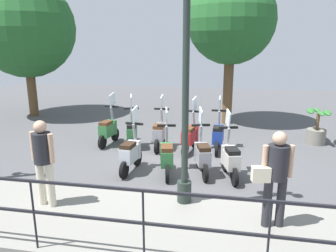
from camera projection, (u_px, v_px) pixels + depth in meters
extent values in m
plane|color=#4C4C4F|center=(185.00, 162.00, 8.50)|extent=(28.00, 28.00, 0.00)
cube|color=gray|center=(160.00, 226.00, 5.44)|extent=(2.20, 20.00, 0.15)
cube|color=slate|center=(171.00, 197.00, 6.44)|extent=(0.10, 20.00, 0.15)
cube|color=black|center=(143.00, 190.00, 4.21)|extent=(0.04, 16.00, 0.04)
cube|color=black|center=(143.00, 223.00, 4.33)|extent=(0.04, 16.00, 0.04)
cylinder|color=black|center=(269.00, 240.00, 4.05)|extent=(0.03, 0.03, 1.05)
cylinder|color=black|center=(144.00, 227.00, 4.34)|extent=(0.03, 0.03, 1.05)
cylinder|color=black|center=(34.00, 215.00, 4.63)|extent=(0.03, 0.03, 1.05)
cylinder|color=#232D28|center=(184.00, 191.00, 6.08)|extent=(0.26, 0.26, 0.40)
cylinder|color=#232D28|center=(186.00, 91.00, 5.60)|extent=(0.12, 0.12, 4.16)
cylinder|color=#28282D|center=(281.00, 202.00, 5.23)|extent=(0.14, 0.14, 0.82)
cylinder|color=#28282D|center=(267.00, 202.00, 5.23)|extent=(0.14, 0.14, 0.82)
cylinder|color=#232328|center=(278.00, 162.00, 5.06)|extent=(0.38, 0.38, 0.55)
sphere|color=tan|center=(280.00, 138.00, 4.96)|extent=(0.22, 0.22, 0.22)
cylinder|color=tan|center=(291.00, 161.00, 5.05)|extent=(0.09, 0.09, 0.52)
cylinder|color=tan|center=(265.00, 161.00, 5.05)|extent=(0.09, 0.09, 0.52)
cube|color=beige|center=(261.00, 174.00, 5.05)|extent=(0.19, 0.30, 0.24)
cylinder|color=beige|center=(41.00, 183.00, 5.94)|extent=(0.14, 0.14, 0.82)
cylinder|color=beige|center=(51.00, 185.00, 5.86)|extent=(0.14, 0.14, 0.82)
cylinder|color=#232328|center=(42.00, 148.00, 5.73)|extent=(0.37, 0.37, 0.55)
sphere|color=tan|center=(40.00, 127.00, 5.63)|extent=(0.22, 0.22, 0.22)
cylinder|color=tan|center=(33.00, 146.00, 5.80)|extent=(0.09, 0.09, 0.52)
cylinder|color=tan|center=(51.00, 148.00, 5.65)|extent=(0.09, 0.09, 0.52)
cylinder|color=brown|center=(32.00, 91.00, 13.50)|extent=(0.36, 0.36, 2.08)
sphere|color=#235B28|center=(25.00, 28.00, 12.87)|extent=(3.88, 3.88, 3.88)
cylinder|color=brown|center=(228.00, 89.00, 12.22)|extent=(0.36, 0.36, 2.60)
sphere|color=#235B28|center=(231.00, 19.00, 11.59)|extent=(3.18, 3.18, 3.18)
cylinder|color=slate|center=(316.00, 137.00, 9.99)|extent=(0.56, 0.56, 0.45)
cylinder|color=brown|center=(318.00, 121.00, 9.87)|extent=(0.10, 0.10, 0.50)
ellipsoid|color=#2D6B2D|center=(317.00, 110.00, 10.03)|extent=(0.56, 0.16, 0.10)
ellipsoid|color=#2D6B2D|center=(321.00, 113.00, 9.55)|extent=(0.56, 0.16, 0.10)
ellipsoid|color=#2D6B2D|center=(310.00, 111.00, 9.84)|extent=(0.56, 0.16, 0.10)
ellipsoid|color=#2D6B2D|center=(328.00, 112.00, 9.75)|extent=(0.56, 0.16, 0.10)
ellipsoid|color=#2D6B2D|center=(311.00, 110.00, 10.00)|extent=(0.56, 0.16, 0.10)
ellipsoid|color=#2D6B2D|center=(327.00, 113.00, 9.59)|extent=(0.56, 0.16, 0.10)
cylinder|color=black|center=(225.00, 163.00, 7.89)|extent=(0.41, 0.18, 0.40)
cylinder|color=black|center=(235.00, 177.00, 7.09)|extent=(0.41, 0.18, 0.40)
cube|color=beige|center=(231.00, 160.00, 7.34)|extent=(0.65, 0.43, 0.36)
cube|color=beige|center=(228.00, 154.00, 7.61)|extent=(0.19, 0.32, 0.44)
cube|color=black|center=(232.00, 151.00, 7.21)|extent=(0.45, 0.36, 0.10)
cylinder|color=gray|center=(228.00, 139.00, 7.58)|extent=(0.19, 0.12, 0.55)
cube|color=black|center=(228.00, 128.00, 7.51)|extent=(0.17, 0.44, 0.05)
cube|color=silver|center=(228.00, 118.00, 7.52)|extent=(0.38, 0.13, 0.42)
cylinder|color=black|center=(199.00, 160.00, 8.11)|extent=(0.41, 0.18, 0.40)
cylinder|color=black|center=(205.00, 173.00, 7.31)|extent=(0.41, 0.18, 0.40)
cube|color=gray|center=(203.00, 156.00, 7.56)|extent=(0.65, 0.43, 0.36)
cube|color=gray|center=(201.00, 151.00, 7.83)|extent=(0.20, 0.32, 0.44)
cube|color=black|center=(204.00, 148.00, 7.43)|extent=(0.45, 0.36, 0.10)
cylinder|color=gray|center=(201.00, 136.00, 7.80)|extent=(0.19, 0.12, 0.55)
cube|color=black|center=(201.00, 125.00, 7.73)|extent=(0.17, 0.44, 0.05)
cube|color=silver|center=(201.00, 116.00, 7.74)|extent=(0.38, 0.13, 0.42)
cylinder|color=black|center=(166.00, 160.00, 8.08)|extent=(0.41, 0.16, 0.40)
cylinder|color=black|center=(167.00, 174.00, 7.27)|extent=(0.41, 0.16, 0.40)
cube|color=#2D6B38|center=(167.00, 157.00, 7.52)|extent=(0.65, 0.40, 0.36)
cube|color=#2D6B38|center=(167.00, 152.00, 7.80)|extent=(0.18, 0.32, 0.44)
cube|color=#4C2D19|center=(167.00, 148.00, 7.39)|extent=(0.45, 0.34, 0.10)
cylinder|color=gray|center=(167.00, 137.00, 7.76)|extent=(0.19, 0.11, 0.55)
cube|color=black|center=(167.00, 125.00, 7.69)|extent=(0.15, 0.44, 0.05)
cube|color=silver|center=(166.00, 117.00, 7.70)|extent=(0.39, 0.11, 0.42)
cylinder|color=black|center=(138.00, 158.00, 8.25)|extent=(0.41, 0.12, 0.40)
cylinder|color=black|center=(124.00, 170.00, 7.48)|extent=(0.41, 0.12, 0.40)
cube|color=#B7BCC6|center=(129.00, 154.00, 7.71)|extent=(0.63, 0.34, 0.36)
cube|color=#B7BCC6|center=(134.00, 149.00, 7.97)|extent=(0.15, 0.31, 0.44)
cube|color=black|center=(128.00, 145.00, 7.59)|extent=(0.42, 0.30, 0.10)
cylinder|color=gray|center=(135.00, 135.00, 7.94)|extent=(0.19, 0.09, 0.55)
cube|color=black|center=(134.00, 124.00, 7.87)|extent=(0.11, 0.44, 0.05)
cube|color=silver|center=(135.00, 115.00, 7.88)|extent=(0.39, 0.07, 0.42)
cylinder|color=black|center=(218.00, 140.00, 9.70)|extent=(0.40, 0.09, 0.40)
cylinder|color=black|center=(217.00, 149.00, 8.91)|extent=(0.40, 0.09, 0.40)
cube|color=navy|center=(218.00, 136.00, 9.15)|extent=(0.61, 0.29, 0.36)
cube|color=navy|center=(218.00, 132.00, 9.42)|extent=(0.13, 0.30, 0.44)
cube|color=black|center=(218.00, 129.00, 9.03)|extent=(0.41, 0.27, 0.10)
cylinder|color=gray|center=(219.00, 120.00, 9.39)|extent=(0.18, 0.07, 0.55)
cube|color=black|center=(219.00, 111.00, 9.32)|extent=(0.07, 0.44, 0.05)
cube|color=silver|center=(220.00, 103.00, 9.33)|extent=(0.39, 0.04, 0.42)
cylinder|color=black|center=(195.00, 141.00, 9.60)|extent=(0.41, 0.17, 0.40)
cylinder|color=black|center=(185.00, 150.00, 8.86)|extent=(0.41, 0.17, 0.40)
cube|color=#B21E1E|center=(189.00, 137.00, 9.09)|extent=(0.65, 0.40, 0.36)
cube|color=#B21E1E|center=(193.00, 133.00, 9.34)|extent=(0.18, 0.32, 0.44)
cube|color=#4C2D19|center=(189.00, 129.00, 8.97)|extent=(0.45, 0.34, 0.10)
cylinder|color=gray|center=(194.00, 121.00, 9.30)|extent=(0.19, 0.11, 0.55)
cube|color=black|center=(194.00, 111.00, 9.23)|extent=(0.16, 0.44, 0.05)
cube|color=silver|center=(195.00, 104.00, 9.23)|extent=(0.38, 0.11, 0.42)
cylinder|color=black|center=(163.00, 138.00, 9.92)|extent=(0.40, 0.08, 0.40)
cylinder|color=black|center=(157.00, 146.00, 9.13)|extent=(0.40, 0.08, 0.40)
cube|color=gray|center=(159.00, 134.00, 9.38)|extent=(0.60, 0.28, 0.36)
cube|color=gray|center=(161.00, 130.00, 9.65)|extent=(0.12, 0.30, 0.44)
cube|color=#4C2D19|center=(159.00, 126.00, 9.25)|extent=(0.40, 0.26, 0.10)
cylinder|color=gray|center=(162.00, 118.00, 9.61)|extent=(0.18, 0.07, 0.55)
cube|color=black|center=(162.00, 109.00, 9.55)|extent=(0.06, 0.44, 0.05)
cube|color=silver|center=(162.00, 102.00, 9.55)|extent=(0.39, 0.03, 0.42)
cylinder|color=black|center=(132.00, 137.00, 10.01)|extent=(0.41, 0.19, 0.40)
cylinder|color=black|center=(132.00, 146.00, 9.21)|extent=(0.41, 0.19, 0.40)
cube|color=#2D6B38|center=(132.00, 133.00, 9.45)|extent=(0.65, 0.43, 0.36)
cube|color=#2D6B38|center=(132.00, 130.00, 9.73)|extent=(0.20, 0.32, 0.44)
cube|color=black|center=(131.00, 126.00, 9.33)|extent=(0.46, 0.36, 0.10)
cylinder|color=gray|center=(132.00, 117.00, 9.70)|extent=(0.20, 0.12, 0.55)
cube|color=black|center=(131.00, 108.00, 9.63)|extent=(0.18, 0.44, 0.05)
cube|color=silver|center=(131.00, 101.00, 9.63)|extent=(0.38, 0.14, 0.42)
cylinder|color=black|center=(115.00, 135.00, 10.29)|extent=(0.41, 0.13, 0.40)
cylinder|color=black|center=(102.00, 142.00, 9.52)|extent=(0.41, 0.13, 0.40)
cube|color=#2D6B38|center=(107.00, 130.00, 9.75)|extent=(0.63, 0.35, 0.36)
cube|color=#2D6B38|center=(112.00, 127.00, 10.02)|extent=(0.16, 0.31, 0.44)
cube|color=#4C2D19|center=(106.00, 123.00, 9.63)|extent=(0.43, 0.31, 0.10)
cylinder|color=gray|center=(112.00, 115.00, 9.98)|extent=(0.19, 0.09, 0.55)
cube|color=black|center=(112.00, 106.00, 9.91)|extent=(0.11, 0.44, 0.05)
cube|color=silver|center=(112.00, 100.00, 9.92)|extent=(0.39, 0.08, 0.42)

